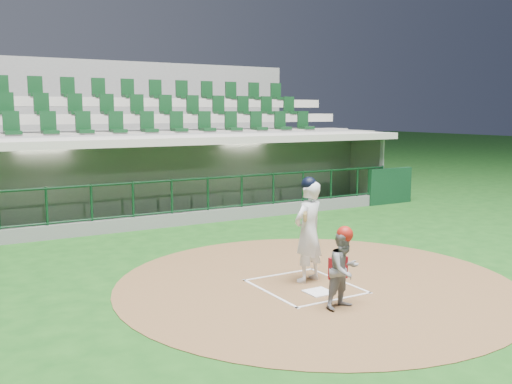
% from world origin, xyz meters
% --- Properties ---
extents(ground, '(120.00, 120.00, 0.00)m').
position_xyz_m(ground, '(0.00, 0.00, 0.00)').
color(ground, '#154513').
rests_on(ground, ground).
extents(dirt_circle, '(7.20, 7.20, 0.01)m').
position_xyz_m(dirt_circle, '(0.30, -0.20, 0.01)').
color(dirt_circle, brown).
rests_on(dirt_circle, ground).
extents(home_plate, '(0.43, 0.43, 0.02)m').
position_xyz_m(home_plate, '(0.00, -0.70, 0.02)').
color(home_plate, white).
rests_on(home_plate, dirt_circle).
extents(batter_box_chalk, '(1.55, 1.80, 0.01)m').
position_xyz_m(batter_box_chalk, '(0.00, -0.30, 0.02)').
color(batter_box_chalk, white).
rests_on(batter_box_chalk, ground).
extents(dugout_structure, '(16.40, 3.70, 3.00)m').
position_xyz_m(dugout_structure, '(0.18, 7.83, 0.96)').
color(dugout_structure, gray).
rests_on(dugout_structure, ground).
extents(seating_deck, '(17.00, 6.72, 5.15)m').
position_xyz_m(seating_deck, '(0.00, 10.91, 1.42)').
color(seating_deck, gray).
rests_on(seating_deck, ground).
extents(batter, '(0.92, 0.95, 1.92)m').
position_xyz_m(batter, '(0.23, -0.04, 0.97)').
color(batter, white).
rests_on(batter, dirt_circle).
extents(catcher, '(0.66, 0.55, 1.31)m').
position_xyz_m(catcher, '(-0.11, -1.50, 0.65)').
color(catcher, gray).
rests_on(catcher, dirt_circle).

